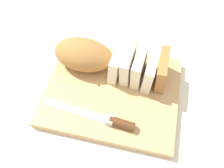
% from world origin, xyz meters
% --- Properties ---
extents(ground_plane, '(3.00, 3.00, 0.00)m').
position_xyz_m(ground_plane, '(0.00, 0.00, 0.00)').
color(ground_plane, silver).
extents(cutting_board, '(0.37, 0.30, 0.03)m').
position_xyz_m(cutting_board, '(0.00, 0.00, 0.01)').
color(cutting_board, tan).
rests_on(cutting_board, ground_plane).
extents(bread_loaf, '(0.33, 0.12, 0.09)m').
position_xyz_m(bread_loaf, '(-0.03, 0.07, 0.07)').
color(bread_loaf, '#A8753D').
rests_on(bread_loaf, cutting_board).
extents(bread_knife, '(0.26, 0.05, 0.02)m').
position_xyz_m(bread_knife, '(0.02, -0.10, 0.04)').
color(bread_knife, silver).
rests_on(bread_knife, cutting_board).
extents(crumb_near_knife, '(0.01, 0.01, 0.01)m').
position_xyz_m(crumb_near_knife, '(-0.01, 0.06, 0.03)').
color(crumb_near_knife, '#996633').
rests_on(crumb_near_knife, cutting_board).
extents(crumb_near_loaf, '(0.01, 0.01, 0.01)m').
position_xyz_m(crumb_near_loaf, '(-0.04, 0.01, 0.03)').
color(crumb_near_loaf, '#996633').
rests_on(crumb_near_loaf, cutting_board).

